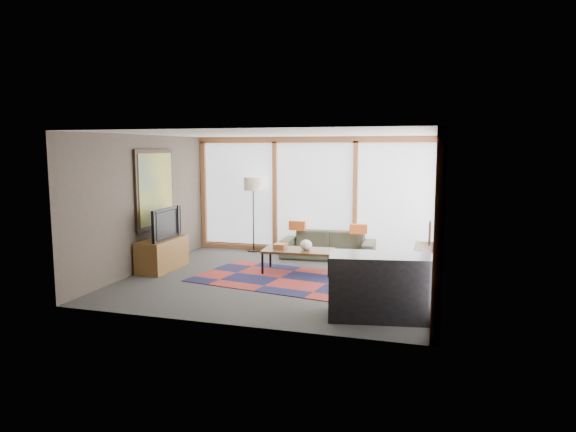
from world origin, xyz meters
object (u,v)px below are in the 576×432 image
(tv_console, at_px, (162,254))
(television, at_px, (162,223))
(bar_counter, at_px, (381,287))
(bookshelf, at_px, (423,264))
(coffee_table, at_px, (298,261))
(floor_lamp, at_px, (253,214))
(sofa, at_px, (328,245))

(tv_console, relative_size, television, 1.14)
(bar_counter, bearing_deg, bookshelf, 69.31)
(coffee_table, xyz_separation_m, bookshelf, (2.28, 0.26, 0.03))
(floor_lamp, height_order, bar_counter, floor_lamp)
(floor_lamp, bearing_deg, bar_counter, -49.40)
(television, relative_size, bar_counter, 0.75)
(bookshelf, bearing_deg, television, -170.67)
(sofa, bearing_deg, floor_lamp, 169.23)
(coffee_table, relative_size, television, 1.26)
(coffee_table, bearing_deg, television, -168.28)
(sofa, bearing_deg, tv_console, -148.44)
(floor_lamp, relative_size, television, 1.61)
(bar_counter, bearing_deg, tv_console, 149.30)
(bookshelf, xyz_separation_m, television, (-4.86, -0.80, 0.66))
(television, distance_m, bar_counter, 4.71)
(sofa, relative_size, floor_lamp, 1.16)
(bookshelf, relative_size, tv_console, 1.63)
(bookshelf, height_order, bar_counter, bar_counter)
(sofa, height_order, floor_lamp, floor_lamp)
(floor_lamp, bearing_deg, sofa, -8.97)
(tv_console, bearing_deg, sofa, 33.37)
(sofa, height_order, bar_counter, bar_counter)
(bookshelf, distance_m, television, 4.97)
(coffee_table, xyz_separation_m, tv_console, (-2.60, -0.52, 0.08))
(coffee_table, height_order, tv_console, tv_console)
(bookshelf, height_order, television, television)
(tv_console, distance_m, bar_counter, 4.71)
(tv_console, bearing_deg, television, -44.37)
(bookshelf, relative_size, bar_counter, 1.40)
(coffee_table, bearing_deg, tv_console, -168.78)
(bookshelf, height_order, tv_console, tv_console)
(bookshelf, bearing_deg, tv_console, -170.93)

